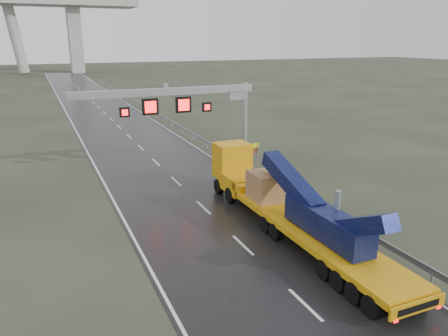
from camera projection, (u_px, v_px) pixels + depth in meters
name	position (u px, v px, depth m)	size (l,w,h in m)	color
ground	(281.00, 282.00, 20.11)	(400.00, 400.00, 0.00)	#292C1F
road	(119.00, 127.00, 55.28)	(11.00, 200.00, 0.02)	black
guardrail	(191.00, 133.00, 48.62)	(0.20, 140.00, 1.40)	#92959A
sign_gantry	(192.00, 105.00, 35.14)	(14.90, 1.20, 7.42)	#A8A8A3
heavy_haul_truck	(278.00, 197.00, 26.02)	(2.80, 18.37, 4.31)	orange
exit_sign_pair	(253.00, 151.00, 37.07)	(1.30, 0.43, 2.30)	gray
striped_barrier	(243.00, 160.00, 38.13)	(0.68, 0.37, 1.15)	red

